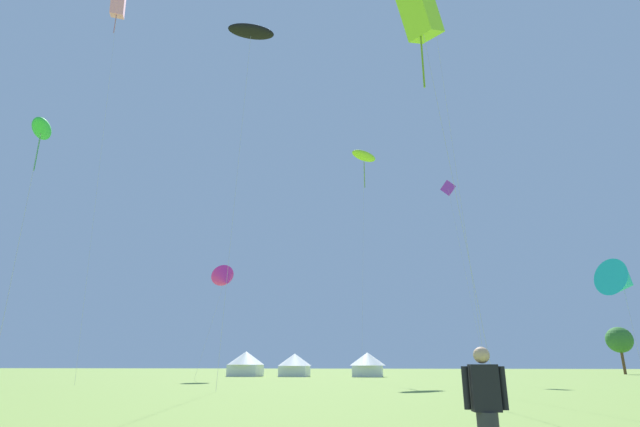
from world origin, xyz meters
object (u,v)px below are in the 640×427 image
kite_black_parafoil (251,32)px  kite_lime_box (419,12)px  kite_magenta_delta (225,280)px  festival_tent_center (295,364)px  kite_purple_diamond (449,192)px  festival_tent_left (368,363)px  festival_tent_right (246,362)px  person_spectator (487,416)px  kite_pink_box (118,4)px  kite_lime_parafoil (364,156)px  kite_cyan_delta (622,281)px  kite_green_parafoil (42,129)px  tree_distant_left (619,340)px

kite_black_parafoil → kite_lime_box: (12.25, -9.46, -7.76)m
kite_magenta_delta → festival_tent_center: 18.88m
kite_purple_diamond → festival_tent_left: 24.83m
kite_magenta_delta → festival_tent_left: size_ratio=2.55×
kite_black_parafoil → festival_tent_right: (-10.75, 35.12, -24.67)m
kite_black_parafoil → person_spectator: bearing=-63.2°
kite_pink_box → kite_lime_parafoil: (22.85, 17.65, -10.49)m
kite_magenta_delta → kite_pink_box: size_ratio=0.32×
kite_pink_box → kite_cyan_delta: (39.82, -3.77, -29.59)m
kite_green_parafoil → kite_cyan_delta: bearing=24.2°
kite_lime_parafoil → festival_tent_right: (-17.67, 12.26, -23.66)m
kite_purple_diamond → person_spectator: (-4.68, -45.54, -19.24)m
kite_lime_box → festival_tent_right: size_ratio=4.07×
kite_purple_diamond → kite_cyan_delta: bearing=-70.3°
kite_black_parafoil → festival_tent_left: (5.73, 35.12, -24.79)m
kite_green_parafoil → festival_tent_center: size_ratio=2.83×
kite_lime_box → kite_purple_diamond: bearing=82.6°
tree_distant_left → person_spectator: bearing=-112.4°
kite_black_parafoil → kite_purple_diamond: 28.44m
kite_green_parafoil → person_spectator: (17.80, -11.18, -11.49)m
festival_tent_right → festival_tent_left: (16.47, 0.00, -0.11)m
kite_purple_diamond → tree_distant_left: 49.13m
kite_lime_box → kite_cyan_delta: bearing=43.1°
kite_green_parafoil → kite_purple_diamond: 41.79m
festival_tent_center → festival_tent_left: (9.70, 0.00, 0.06)m
kite_lime_parafoil → kite_green_parafoil: bearing=-110.4°
kite_pink_box → festival_tent_left: size_ratio=8.01×
kite_lime_parafoil → festival_tent_left: 26.78m
festival_tent_left → kite_black_parafoil: bearing=-99.3°
festival_tent_center → kite_lime_parafoil: bearing=-48.4°
kite_magenta_delta → kite_lime_box: size_ratio=0.59×
kite_pink_box → kite_lime_box: bearing=-27.5°
festival_tent_left → tree_distant_left: tree_distant_left is taller
kite_purple_diamond → festival_tent_left: bearing=129.9°
kite_lime_parafoil → festival_tent_center: size_ratio=5.81×
festival_tent_right → kite_green_parafoil: bearing=-84.3°
kite_magenta_delta → kite_pink_box: 30.08m
festival_tent_center → festival_tent_left: 9.70m
kite_green_parafoil → kite_pink_box: size_ratio=0.34×
kite_green_parafoil → kite_lime_box: bearing=8.0°
kite_pink_box → kite_purple_diamond: size_ratio=1.74×
festival_tent_right → festival_tent_left: festival_tent_right is taller
kite_lime_parafoil → kite_lime_box: size_ratio=1.29×
kite_pink_box → kite_lime_box: 36.15m
kite_lime_box → kite_purple_diamond: 32.09m
kite_lime_parafoil → tree_distant_left: kite_lime_parafoil is taller
kite_green_parafoil → kite_lime_parafoil: (13.00, 34.90, 13.11)m
kite_magenta_delta → kite_lime_parafoil: (15.12, 3.98, 15.16)m
kite_cyan_delta → person_spectator: 28.03m
kite_magenta_delta → festival_tent_left: 23.06m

